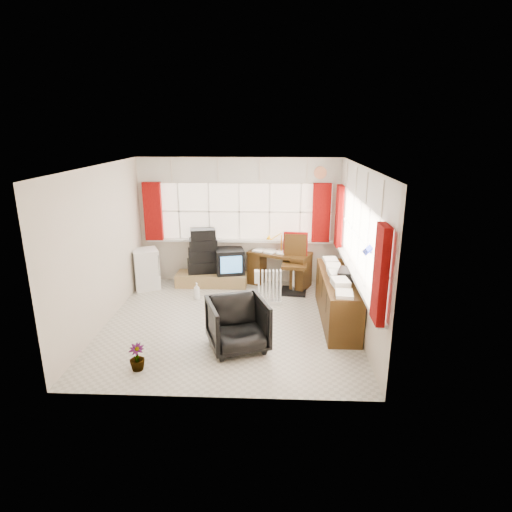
# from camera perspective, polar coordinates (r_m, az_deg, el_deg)

# --- Properties ---
(ground) EXTENTS (4.00, 4.00, 0.00)m
(ground) POSITION_cam_1_polar(r_m,az_deg,el_deg) (7.04, -3.42, -8.88)
(ground) COLOR beige
(ground) RESTS_ON ground
(room_walls) EXTENTS (4.00, 4.00, 4.00)m
(room_walls) POSITION_cam_1_polar(r_m,az_deg,el_deg) (6.53, -3.65, 3.07)
(room_walls) COLOR beige
(room_walls) RESTS_ON ground
(window_back) EXTENTS (3.70, 0.12, 3.60)m
(window_back) POSITION_cam_1_polar(r_m,az_deg,el_deg) (8.54, -2.21, 2.55)
(window_back) COLOR #F5DDC2
(window_back) RESTS_ON room_walls
(window_right) EXTENTS (0.12, 3.70, 3.60)m
(window_right) POSITION_cam_1_polar(r_m,az_deg,el_deg) (6.77, 13.05, -1.75)
(window_right) COLOR #F5DDC2
(window_right) RESTS_ON room_walls
(curtains) EXTENTS (3.83, 3.83, 1.15)m
(curtains) POSITION_cam_1_polar(r_m,az_deg,el_deg) (7.41, 4.27, 4.35)
(curtains) COLOR maroon
(curtains) RESTS_ON room_walls
(overhead_cabinets) EXTENTS (3.98, 3.98, 0.48)m
(overhead_cabinets) POSITION_cam_1_polar(r_m,az_deg,el_deg) (7.34, 4.83, 10.51)
(overhead_cabinets) COLOR beige
(overhead_cabinets) RESTS_ON room_walls
(desk) EXTENTS (1.32, 1.01, 0.72)m
(desk) POSITION_cam_1_polar(r_m,az_deg,el_deg) (8.54, 3.17, -1.43)
(desk) COLOR #452C10
(desk) RESTS_ON ground
(desk_lamp) EXTENTS (0.17, 0.15, 0.39)m
(desk_lamp) POSITION_cam_1_polar(r_m,az_deg,el_deg) (8.38, 3.40, 2.31)
(desk_lamp) COLOR #EEAC0A
(desk_lamp) RESTS_ON desk
(task_chair) EXTENTS (0.52, 0.54, 1.14)m
(task_chair) POSITION_cam_1_polar(r_m,az_deg,el_deg) (8.20, 5.19, -0.62)
(task_chair) COLOR black
(task_chair) RESTS_ON ground
(office_chair) EXTENTS (1.01, 1.03, 0.74)m
(office_chair) POSITION_cam_1_polar(r_m,az_deg,el_deg) (6.14, -2.46, -9.10)
(office_chair) COLOR black
(office_chair) RESTS_ON ground
(radiator) EXTENTS (0.44, 0.20, 0.64)m
(radiator) POSITION_cam_1_polar(r_m,az_deg,el_deg) (7.61, 1.81, -4.67)
(radiator) COLOR white
(radiator) RESTS_ON ground
(credenza) EXTENTS (0.50, 2.00, 0.85)m
(credenza) POSITION_cam_1_polar(r_m,az_deg,el_deg) (7.10, 10.76, -5.43)
(credenza) COLOR #452C10
(credenza) RESTS_ON ground
(file_tray) EXTENTS (0.40, 0.46, 0.13)m
(file_tray) POSITION_cam_1_polar(r_m,az_deg,el_deg) (6.94, 12.23, -2.35)
(file_tray) COLOR black
(file_tray) RESTS_ON credenza
(tv_bench) EXTENTS (1.40, 0.50, 0.25)m
(tv_bench) POSITION_cam_1_polar(r_m,az_deg,el_deg) (8.63, -5.92, -3.07)
(tv_bench) COLOR #A78A53
(tv_bench) RESTS_ON ground
(crt_tv) EXTENTS (0.65, 0.61, 0.50)m
(crt_tv) POSITION_cam_1_polar(r_m,az_deg,el_deg) (8.51, -3.55, -0.66)
(crt_tv) COLOR black
(crt_tv) RESTS_ON tv_bench
(hifi_stack) EXTENTS (0.72, 0.55, 0.89)m
(hifi_stack) POSITION_cam_1_polar(r_m,az_deg,el_deg) (8.59, -7.03, 0.49)
(hifi_stack) COLOR black
(hifi_stack) RESTS_ON tv_bench
(mini_fridge) EXTENTS (0.62, 0.62, 0.79)m
(mini_fridge) POSITION_cam_1_polar(r_m,az_deg,el_deg) (8.61, -14.44, -1.69)
(mini_fridge) COLOR white
(mini_fridge) RESTS_ON ground
(spray_bottle_a) EXTENTS (0.17, 0.17, 0.32)m
(spray_bottle_a) POSITION_cam_1_polar(r_m,az_deg,el_deg) (7.95, -7.90, -4.65)
(spray_bottle_a) COLOR white
(spray_bottle_a) RESTS_ON ground
(spray_bottle_b) EXTENTS (0.11, 0.11, 0.17)m
(spray_bottle_b) POSITION_cam_1_polar(r_m,az_deg,el_deg) (7.63, -1.93, -6.04)
(spray_bottle_b) COLOR #91D8C6
(spray_bottle_b) RESTS_ON ground
(flower_vase) EXTENTS (0.22, 0.22, 0.36)m
(flower_vase) POSITION_cam_1_polar(r_m,az_deg,el_deg) (5.91, -15.60, -12.88)
(flower_vase) COLOR black
(flower_vase) RESTS_ON ground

